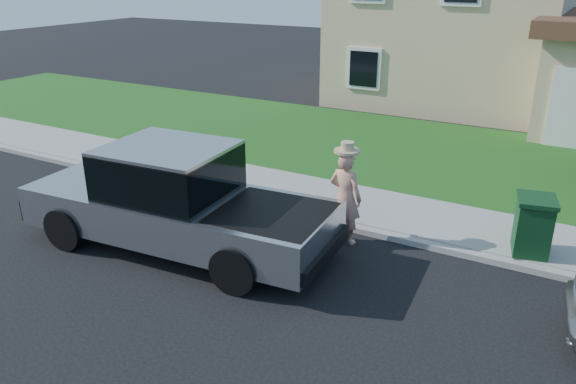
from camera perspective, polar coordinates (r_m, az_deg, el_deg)
name	(u,v)px	position (r m, az deg, el deg)	size (l,w,h in m)	color
ground	(208,275)	(10.06, -8.15, -8.33)	(80.00, 80.00, 0.00)	black
curb	(330,223)	(11.77, 4.29, -3.12)	(40.00, 0.20, 0.12)	gray
sidewalk	(351,204)	(12.69, 6.41, -1.22)	(40.00, 2.00, 0.15)	gray
lawn	(413,152)	(16.70, 12.54, 4.02)	(40.00, 7.00, 0.10)	#154012
house	(491,20)	(23.63, 19.95, 16.14)	(14.00, 11.30, 6.85)	tan
pickup_truck	(177,202)	(10.72, -11.26, -0.97)	(6.25, 2.56, 2.01)	black
woman	(345,196)	(10.76, 5.85, -0.39)	(0.72, 0.52, 2.04)	tan
trash_bin	(533,225)	(11.07, 23.63, -3.10)	(0.80, 0.88, 1.08)	#0E3517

